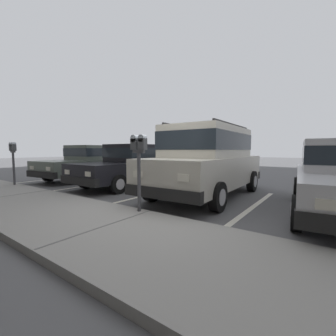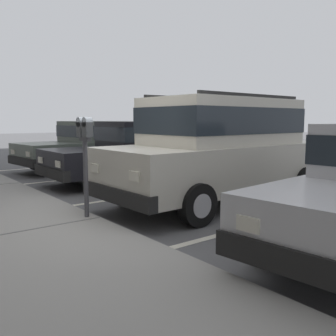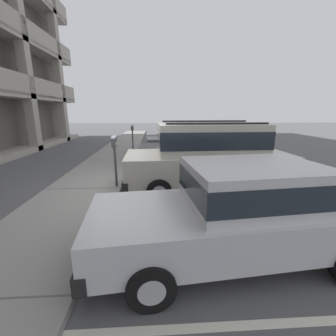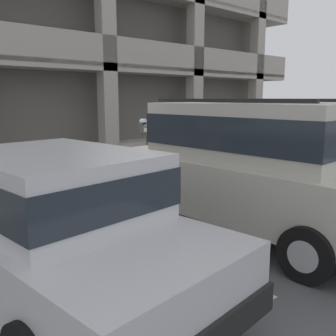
% 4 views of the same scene
% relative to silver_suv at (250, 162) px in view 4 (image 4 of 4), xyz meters
% --- Properties ---
extents(ground_plane, '(80.00, 80.00, 0.10)m').
position_rel_silver_suv_xyz_m(ground_plane, '(0.02, 2.36, -1.14)').
color(ground_plane, '#565659').
extents(sidewalk, '(40.00, 2.20, 0.12)m').
position_rel_silver_suv_xyz_m(sidewalk, '(0.02, 3.66, -1.03)').
color(sidewalk, gray).
rests_on(sidewalk, ground_plane).
extents(parking_stall_lines, '(11.90, 4.80, 0.01)m').
position_rel_silver_suv_xyz_m(parking_stall_lines, '(1.50, 0.96, -1.08)').
color(parking_stall_lines, silver).
rests_on(parking_stall_lines, ground_plane).
extents(silver_suv, '(2.11, 4.83, 2.03)m').
position_rel_silver_suv_xyz_m(silver_suv, '(0.00, 0.00, 0.00)').
color(silver_suv, beige).
rests_on(silver_suv, ground_plane).
extents(red_sedan, '(2.17, 4.63, 1.54)m').
position_rel_silver_suv_xyz_m(red_sedan, '(-3.14, 0.23, -0.27)').
color(red_sedan, silver).
rests_on(red_sedan, ground_plane).
extents(parking_meter_near, '(0.35, 0.12, 1.51)m').
position_rel_silver_suv_xyz_m(parking_meter_near, '(0.18, 2.71, 0.15)').
color(parking_meter_near, '#47474C').
rests_on(parking_meter_near, sidewalk).
extents(parking_meter_far, '(0.35, 0.12, 1.48)m').
position_rel_silver_suv_xyz_m(parking_meter_far, '(6.07, 2.75, 0.13)').
color(parking_meter_far, '#47474C').
rests_on(parking_meter_far, sidewalk).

